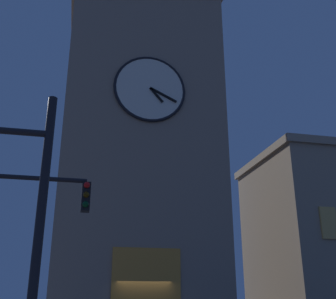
# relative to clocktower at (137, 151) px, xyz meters

# --- Properties ---
(clocktower) EXTENTS (9.30, 8.99, 25.65)m
(clocktower) POSITION_rel_clocktower_xyz_m (0.00, 0.00, 0.00)
(clocktower) COLOR gray
(clocktower) RESTS_ON ground_plane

